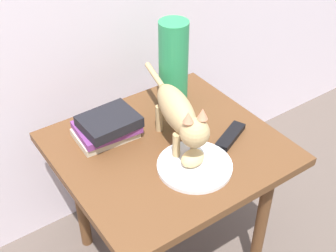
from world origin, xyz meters
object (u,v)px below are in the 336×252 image
cat (179,114)px  book_stack (107,127)px  plate (195,166)px  bread_roll (194,158)px  tv_remote (231,136)px  green_vase (173,64)px  side_table (168,164)px

cat → book_stack: (-0.17, 0.18, -0.09)m
plate → bread_roll: 0.03m
bread_roll → tv_remote: (0.19, 0.04, -0.03)m
cat → tv_remote: size_ratio=3.12×
bread_roll → green_vase: green_vase is taller
plate → green_vase: green_vase is taller
bread_roll → cat: cat is taller
side_table → book_stack: 0.24m
plate → cat: bearing=80.3°
plate → green_vase: size_ratio=0.73×
side_table → green_vase: size_ratio=2.20×
side_table → tv_remote: size_ratio=4.74×
plate → bread_roll: size_ratio=2.96×
bread_roll → tv_remote: bread_roll is taller
bread_roll → book_stack: size_ratio=0.38×
side_table → green_vase: 0.36m
book_stack → tv_remote: size_ratio=1.42×
green_vase → tv_remote: (0.03, -0.29, -0.15)m
cat → bread_roll: bearing=-101.4°
cat → green_vase: (0.14, 0.23, 0.03)m
bread_roll → tv_remote: 0.20m
side_table → plate: 0.16m
bread_roll → cat: size_ratio=0.17×
bread_roll → tv_remote: bearing=12.6°
plate → green_vase: bearing=65.0°
book_stack → tv_remote: book_stack is taller
plate → green_vase: 0.40m
plate → cat: cat is taller
tv_remote → cat: bearing=134.8°
side_table → green_vase: (0.16, 0.20, 0.24)m
side_table → tv_remote: (0.19, -0.09, 0.09)m
book_stack → cat: bearing=-46.9°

